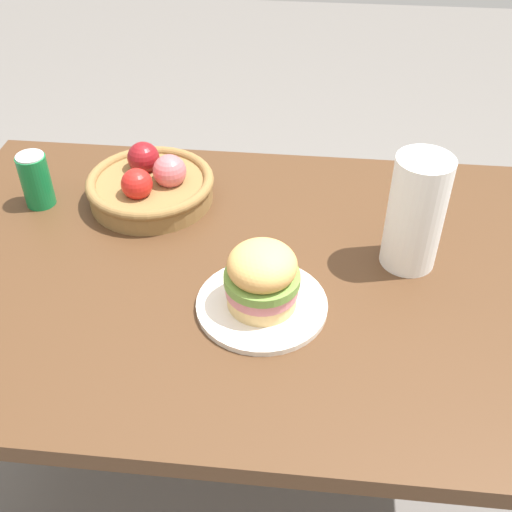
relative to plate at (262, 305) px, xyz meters
name	(u,v)px	position (x,y,z in m)	size (l,w,h in m)	color
ground_plane	(253,471)	(-0.03, 0.11, -0.76)	(8.00, 8.00, 0.00)	slate
dining_table	(252,304)	(-0.03, 0.11, -0.11)	(1.40, 0.90, 0.75)	#4C301C
plate	(262,305)	(0.00, 0.00, 0.00)	(0.25, 0.25, 0.01)	silver
sandwich	(262,277)	(0.00, 0.00, 0.07)	(0.14, 0.14, 0.13)	#E5BC75
soda_can	(36,180)	(-0.54, 0.29, 0.06)	(0.07, 0.07, 0.13)	#147238
fruit_basket	(151,184)	(-0.29, 0.33, 0.03)	(0.29, 0.29, 0.12)	olive
paper_towel_roll	(416,213)	(0.28, 0.17, 0.11)	(0.11, 0.11, 0.24)	white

